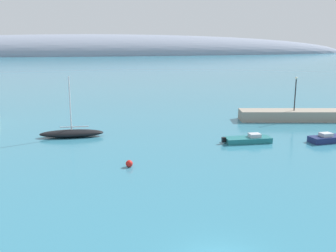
{
  "coord_description": "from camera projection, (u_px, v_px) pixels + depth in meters",
  "views": [
    {
      "loc": [
        -5.92,
        -17.38,
        11.6
      ],
      "look_at": [
        1.44,
        23.7,
        2.04
      ],
      "focal_mm": 41.68,
      "sensor_mm": 36.0,
      "label": 1
    }
  ],
  "objects": [
    {
      "name": "distant_ridge",
      "position": [
        90.0,
        55.0,
        260.91
      ],
      "size": [
        368.82,
        52.29,
        26.75
      ],
      "primitive_type": "ellipsoid",
      "color": "gray",
      "rests_on": "ground"
    },
    {
      "name": "sailboat_black_near_shore",
      "position": [
        72.0,
        133.0,
        46.17
      ],
      "size": [
        7.51,
        2.14,
        7.15
      ],
      "rotation": [
        0.0,
        0.0,
        3.12
      ],
      "color": "black",
      "rests_on": "water"
    },
    {
      "name": "motorboat_navy_outer",
      "position": [
        331.0,
        138.0,
        44.09
      ],
      "size": [
        5.79,
        2.31,
        1.09
      ],
      "rotation": [
        0.0,
        0.0,
        3.26
      ],
      "color": "navy",
      "rests_on": "water"
    },
    {
      "name": "motorboat_teal_foreground",
      "position": [
        248.0,
        140.0,
        43.75
      ],
      "size": [
        5.63,
        1.83,
        1.01
      ],
      "rotation": [
        0.0,
        0.0,
        6.28
      ],
      "color": "#1E6B70",
      "rests_on": "water"
    },
    {
      "name": "breakwater_rocks",
      "position": [
        307.0,
        115.0,
        55.35
      ],
      "size": [
        19.36,
        6.56,
        1.48
      ],
      "primitive_type": "cube",
      "rotation": [
        0.0,
        0.0,
        -0.18
      ],
      "color": "gray",
      "rests_on": "ground"
    },
    {
      "name": "mooring_buoy_red",
      "position": [
        129.0,
        164.0,
        35.51
      ],
      "size": [
        0.65,
        0.65,
        0.65
      ],
      "primitive_type": "sphere",
      "color": "red",
      "rests_on": "water"
    },
    {
      "name": "harbor_lamp_post",
      "position": [
        296.0,
        90.0,
        54.24
      ],
      "size": [
        0.36,
        0.36,
        4.76
      ],
      "color": "black",
      "rests_on": "breakwater_rocks"
    }
  ]
}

